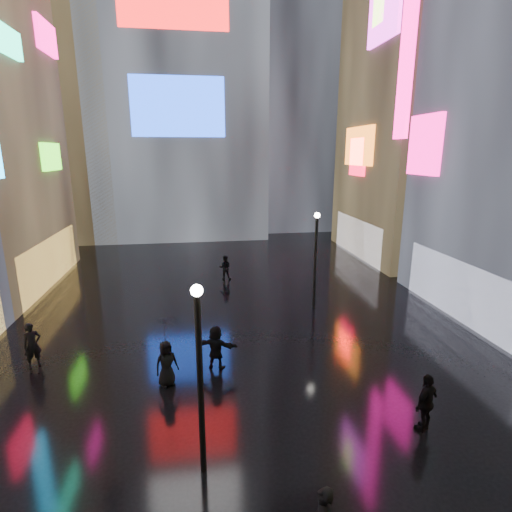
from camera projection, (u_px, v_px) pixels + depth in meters
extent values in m
plane|color=black|center=(234.00, 309.00, 21.56)|extent=(140.00, 140.00, 0.00)
cube|color=#FFC659|center=(50.00, 261.00, 25.31)|extent=(0.20, 10.00, 3.00)
cube|color=#47F41B|center=(51.00, 157.00, 25.47)|extent=(0.25, 3.00, 1.71)
cube|color=#FF0C82|center=(46.00, 37.00, 25.41)|extent=(0.25, 3.32, 1.94)
cube|color=white|center=(460.00, 290.00, 19.93)|extent=(0.20, 9.00, 3.00)
cube|color=#FF0C82|center=(425.00, 145.00, 22.06)|extent=(0.25, 2.99, 3.26)
cube|color=#FF0C82|center=(408.00, 50.00, 23.45)|extent=(0.25, 1.40, 10.00)
cube|color=black|center=(430.00, 73.00, 29.94)|extent=(10.00, 12.00, 28.00)
cube|color=white|center=(358.00, 237.00, 32.37)|extent=(0.20, 9.00, 3.00)
cube|color=orange|center=(359.00, 146.00, 30.84)|extent=(0.25, 4.92, 2.91)
cube|color=#FF32F5|center=(384.00, 13.00, 26.04)|extent=(0.25, 4.36, 3.46)
cube|color=#FF0C2E|center=(358.00, 157.00, 31.16)|extent=(0.25, 2.63, 2.87)
cube|color=#47F41B|center=(381.00, 1.00, 26.47)|extent=(0.25, 1.69, 2.90)
cube|color=black|center=(176.00, 17.00, 38.80)|extent=(16.00, 14.00, 42.00)
cube|color=#194CFF|center=(178.00, 107.00, 34.27)|extent=(8.00, 0.20, 5.00)
cube|color=black|center=(291.00, 69.00, 43.47)|extent=(12.00, 12.00, 34.00)
cube|color=black|center=(60.00, 99.00, 37.30)|extent=(10.00, 10.00, 26.00)
cylinder|color=black|center=(201.00, 387.00, 9.98)|extent=(0.16, 0.16, 5.00)
sphere|color=white|center=(197.00, 291.00, 9.34)|extent=(0.30, 0.30, 0.30)
cylinder|color=black|center=(315.00, 263.00, 21.15)|extent=(0.16, 0.16, 5.00)
sphere|color=white|center=(317.00, 215.00, 20.51)|extent=(0.30, 0.30, 0.30)
imported|color=black|center=(426.00, 402.00, 11.94)|extent=(1.17, 0.94, 1.86)
imported|color=black|center=(166.00, 364.00, 14.28)|extent=(0.99, 0.85, 1.71)
imported|color=black|center=(216.00, 347.00, 15.42)|extent=(1.70, 1.09, 1.75)
imported|color=black|center=(32.00, 345.00, 15.54)|extent=(0.79, 0.74, 1.81)
imported|color=black|center=(225.00, 268.00, 26.33)|extent=(0.88, 0.73, 1.63)
imported|color=black|center=(164.00, 330.00, 13.96)|extent=(1.07, 1.09, 0.87)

